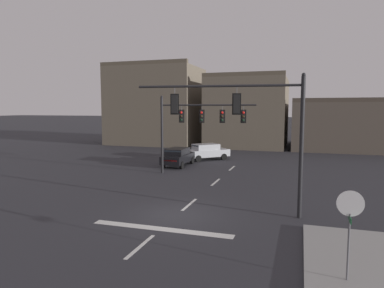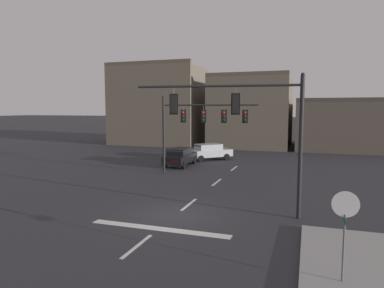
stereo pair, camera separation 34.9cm
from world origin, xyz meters
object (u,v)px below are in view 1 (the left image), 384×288
signal_mast_near_side (251,120)px  car_lot_nearside (207,151)px  signal_mast_far_side (195,121)px  car_lot_middle (178,156)px  stop_sign (350,214)px

signal_mast_near_side → car_lot_nearside: (-6.77, 17.02, -3.78)m
signal_mast_far_side → car_lot_middle: bearing=127.8°
stop_sign → car_lot_middle: stop_sign is taller
car_lot_middle → car_lot_nearside: bearing=70.7°
signal_mast_far_side → stop_sign: 17.90m
signal_mast_near_side → stop_sign: bearing=-57.8°
stop_sign → signal_mast_near_side: bearing=122.2°
signal_mast_near_side → stop_sign: size_ratio=2.79×
stop_sign → car_lot_nearside: stop_sign is taller
stop_sign → car_lot_middle: 22.10m
signal_mast_far_side → car_lot_nearside: bearing=98.2°
signal_mast_far_side → car_lot_middle: 5.46m
stop_sign → car_lot_nearside: 25.20m
signal_mast_near_side → stop_sign: signal_mast_near_side is taller
car_lot_nearside → signal_mast_far_side: bearing=-81.8°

